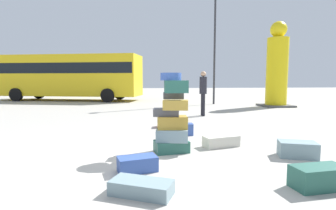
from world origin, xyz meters
The scene contains 13 objects.
ground_plane centered at (0.00, 0.00, 0.00)m, with size 80.00×80.00×0.00m, color #ADA89E.
suitcase_tower centered at (0.39, 0.42, 0.68)m, with size 0.74×0.69×1.61m.
suitcase_cream_foreground_near centered at (1.51, 0.75, 0.12)m, with size 0.79×0.32×0.24m, color beige.
suitcase_slate_left_side centered at (-0.23, -1.47, 0.09)m, with size 0.80×0.37×0.19m, color gray.
suitcase_maroon_foreground_far centered at (0.63, 3.18, 0.12)m, with size 0.71×0.39×0.23m, color maroon.
suitcase_navy_right_side centered at (-0.30, -0.61, 0.12)m, with size 0.62×0.33×0.24m, color #334F99.
suitcase_navy_behind_tower centered at (0.81, 2.02, 0.15)m, with size 0.63×0.30×0.31m, color #334F99.
suitcase_slate_upright_blue centered at (2.72, -0.15, 0.15)m, with size 0.67×0.40×0.30m, color gray.
suitcase_teal_white_trunk centered at (2.18, -1.51, 0.15)m, with size 0.74×0.36×0.31m, color #26594C.
person_bearded_onlooker centered at (2.24, 5.54, 1.08)m, with size 0.30×0.34×1.81m.
yellow_dummy_statue centered at (7.09, 8.78, 2.05)m, with size 1.56×1.56×4.58m.
parked_bus centered at (-5.35, 14.26, 1.83)m, with size 10.32×4.70×3.15m.
lamp_post centered at (4.06, 10.43, 4.62)m, with size 0.36×0.36×7.25m.
Camera 1 is at (-0.20, -4.67, 1.47)m, focal length 27.48 mm.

